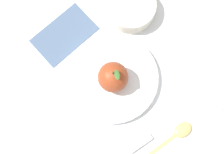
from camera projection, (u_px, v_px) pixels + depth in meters
ground_plane at (119, 86)px, 0.76m from camera, size 2.40×2.40×0.00m
dinner_plate at (112, 78)px, 0.75m from camera, size 0.23×0.23×0.02m
apple at (114, 76)px, 0.70m from camera, size 0.07×0.07×0.09m
side_bowl at (131, 8)px, 0.78m from camera, size 0.13×0.13×0.04m
knife at (150, 137)px, 0.72m from camera, size 0.10×0.19×0.01m
spoon at (176, 135)px, 0.72m from camera, size 0.09×0.17×0.01m
linen_napkin at (64, 35)px, 0.79m from camera, size 0.14×0.18×0.00m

